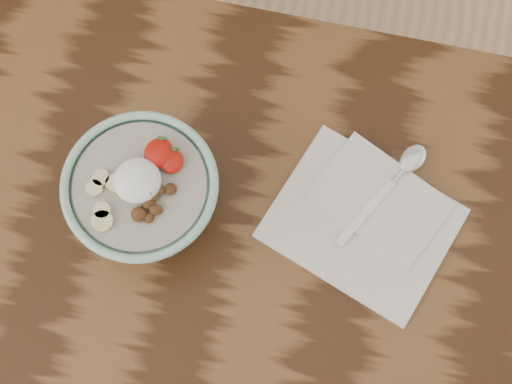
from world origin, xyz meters
The scene contains 4 objects.
table centered at (0.00, 0.00, 65.70)cm, with size 160.00×90.00×75.00cm.
breakfast_bowl centered at (-8.06, 10.52, 81.90)cm, with size 20.32×20.32×13.81cm.
napkin centered at (21.92, 15.23, 75.62)cm, with size 29.37×26.59×1.49cm.
spoon centered at (25.59, 22.59, 76.91)cm, with size 11.27×17.80×1.00cm.
Camera 1 is at (12.05, -12.29, 172.80)cm, focal length 50.00 mm.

